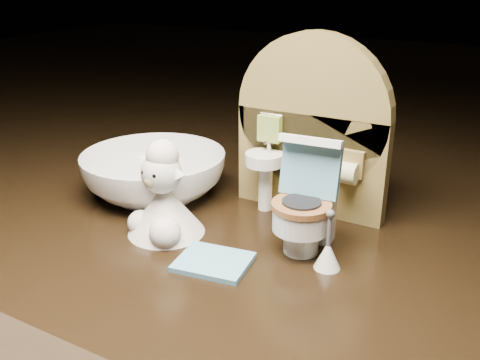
# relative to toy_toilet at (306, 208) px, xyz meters

# --- Properties ---
(backdrop_panel) EXTENTS (0.13, 0.05, 0.15)m
(backdrop_panel) POSITION_rel_toy_toilet_xyz_m (-0.02, 0.06, 0.03)
(backdrop_panel) COLOR olive
(backdrop_panel) RESTS_ON ground
(toy_toilet) EXTENTS (0.05, 0.06, 0.09)m
(toy_toilet) POSITION_rel_toy_toilet_xyz_m (0.00, 0.00, 0.00)
(toy_toilet) COLOR white
(toy_toilet) RESTS_ON ground
(bath_mat) EXTENTS (0.06, 0.05, 0.00)m
(bath_mat) POSITION_rel_toy_toilet_xyz_m (-0.05, -0.06, -0.03)
(bath_mat) COLOR #5E9AB5
(bath_mat) RESTS_ON ground
(toilet_brush) EXTENTS (0.02, 0.02, 0.04)m
(toilet_brush) POSITION_rel_toy_toilet_xyz_m (0.03, -0.02, -0.02)
(toilet_brush) COLOR white
(toilet_brush) RESTS_ON ground
(plush_lamb) EXTENTS (0.06, 0.06, 0.08)m
(plush_lamb) POSITION_rel_toy_toilet_xyz_m (-0.10, -0.03, -0.00)
(plush_lamb) COLOR silver
(plush_lamb) RESTS_ON ground
(ceramic_bowl) EXTENTS (0.17, 0.17, 0.04)m
(ceramic_bowl) POSITION_rel_toy_toilet_xyz_m (-0.16, 0.02, -0.01)
(ceramic_bowl) COLOR white
(ceramic_bowl) RESTS_ON ground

